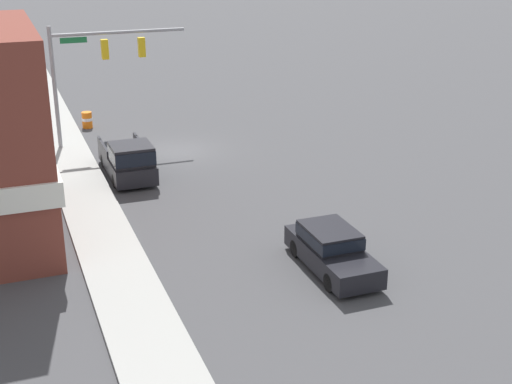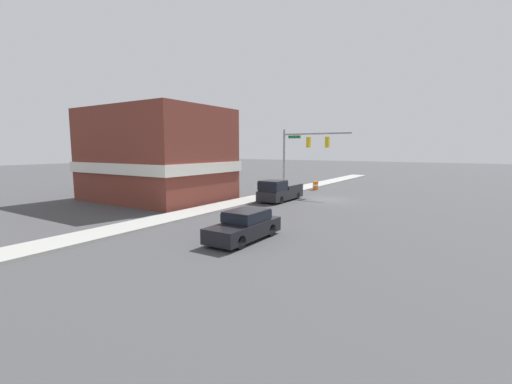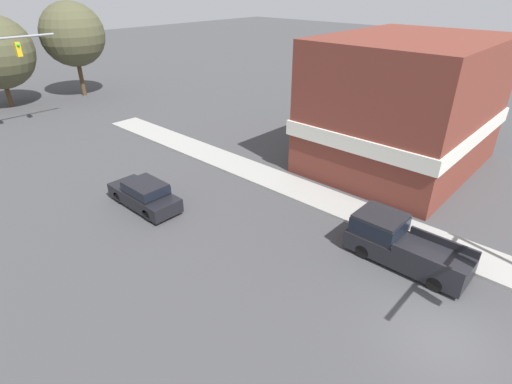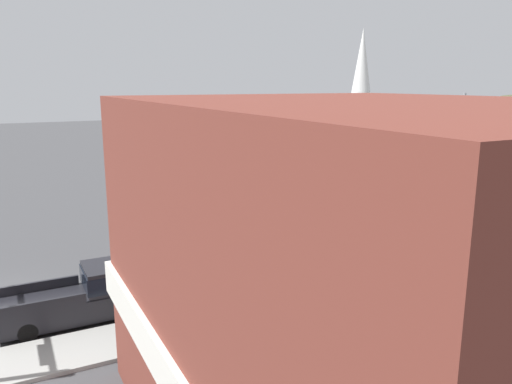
# 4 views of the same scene
# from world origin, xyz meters

# --- Properties ---
(ground_plane) EXTENTS (200.00, 200.00, 0.00)m
(ground_plane) POSITION_xyz_m (0.00, 0.00, 0.00)
(ground_plane) COLOR #424244
(sidewalk_curb) EXTENTS (2.40, 60.00, 0.14)m
(sidewalk_curb) POSITION_xyz_m (5.70, 0.00, 0.07)
(sidewalk_curb) COLOR #9E9E99
(sidewalk_curb) RESTS_ON ground
(near_signal_assembly) EXTENTS (7.33, 0.49, 6.69)m
(near_signal_assembly) POSITION_xyz_m (3.64, -2.62, 4.84)
(near_signal_assembly) COLOR gray
(near_signal_assembly) RESTS_ON ground
(car_lead) EXTENTS (1.79, 4.64, 1.52)m
(car_lead) POSITION_xyz_m (-1.57, 15.67, 0.79)
(car_lead) COLOR black
(car_lead) RESTS_ON ground
(pickup_truck_parked) EXTENTS (1.98, 5.23, 1.95)m
(pickup_truck_parked) POSITION_xyz_m (3.31, 3.41, 0.95)
(pickup_truck_parked) COLOR black
(pickup_truck_parked) RESTS_ON ground
(construction_barrel) EXTENTS (0.63, 0.63, 0.99)m
(construction_barrel) POSITION_xyz_m (3.90, -6.52, 0.50)
(construction_barrel) COLOR orange
(construction_barrel) RESTS_ON ground
(corner_brick_building) EXTENTS (12.39, 9.47, 8.24)m
(corner_brick_building) POSITION_xyz_m (13.45, 8.15, 4.01)
(corner_brick_building) COLOR brown
(corner_brick_building) RESTS_ON ground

